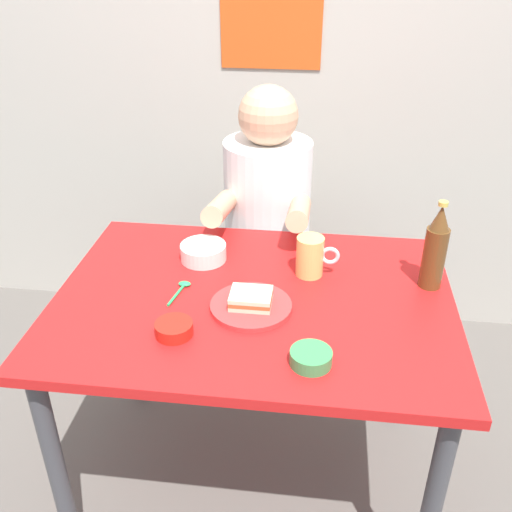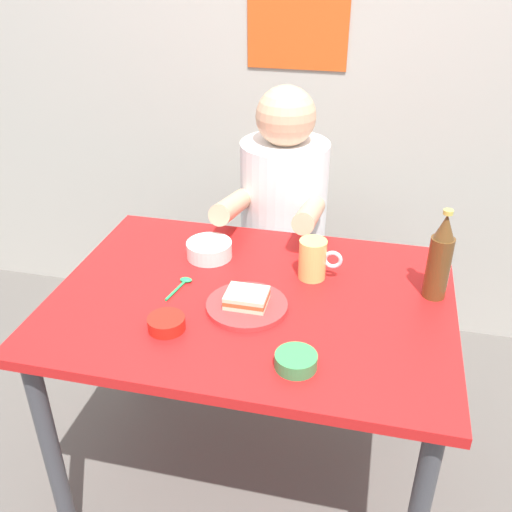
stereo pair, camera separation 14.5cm
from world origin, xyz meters
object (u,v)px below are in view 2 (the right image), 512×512
(dining_table, at_px, (252,323))
(beer_mug, at_px, (313,259))
(beer_bottle, at_px, (440,258))
(person_seated, at_px, (283,198))
(sandwich, at_px, (246,298))
(plate_orange, at_px, (246,305))
(rice_bowl_white, at_px, (209,249))
(stool, at_px, (281,291))

(dining_table, distance_m, beer_mug, 0.25)
(beer_bottle, bearing_deg, dining_table, -166.52)
(dining_table, height_order, beer_bottle, beer_bottle)
(person_seated, height_order, beer_bottle, person_seated)
(beer_mug, xyz_separation_m, beer_bottle, (0.34, -0.02, 0.06))
(sandwich, height_order, beer_mug, beer_mug)
(dining_table, xyz_separation_m, plate_orange, (-0.00, -0.06, 0.10))
(person_seated, bearing_deg, beer_mug, -69.61)
(beer_bottle, bearing_deg, rice_bowl_white, 174.35)
(sandwich, bearing_deg, stool, 92.22)
(dining_table, xyz_separation_m, beer_mug, (0.15, 0.14, 0.15))
(beer_mug, relative_size, beer_bottle, 0.48)
(stool, bearing_deg, beer_bottle, -44.61)
(person_seated, height_order, beer_mug, person_seated)
(dining_table, distance_m, stool, 0.70)
(dining_table, bearing_deg, beer_mug, 42.58)
(stool, xyz_separation_m, beer_mug, (0.18, -0.49, 0.45))
(beer_mug, height_order, beer_bottle, beer_bottle)
(plate_orange, bearing_deg, dining_table, 86.80)
(stool, relative_size, beer_mug, 3.57)
(plate_orange, distance_m, rice_bowl_white, 0.30)
(stool, xyz_separation_m, person_seated, (0.00, -0.01, 0.42))
(beer_mug, bearing_deg, person_seated, 110.39)
(person_seated, bearing_deg, stool, 90.00)
(beer_mug, bearing_deg, sandwich, -127.95)
(sandwich, relative_size, beer_mug, 0.87)
(dining_table, bearing_deg, beer_bottle, 13.48)
(dining_table, relative_size, sandwich, 10.00)
(stool, xyz_separation_m, beer_bottle, (0.52, -0.51, 0.51))
(plate_orange, distance_m, sandwich, 0.02)
(plate_orange, xyz_separation_m, rice_bowl_white, (-0.18, 0.24, 0.02))
(plate_orange, relative_size, rice_bowl_white, 1.57)
(person_seated, height_order, sandwich, person_seated)
(rice_bowl_white, bearing_deg, beer_mug, -8.06)
(dining_table, distance_m, beer_bottle, 0.55)
(plate_orange, distance_m, beer_bottle, 0.54)
(sandwich, xyz_separation_m, beer_bottle, (0.49, 0.18, 0.09))
(stool, relative_size, beer_bottle, 1.72)
(stool, height_order, plate_orange, plate_orange)
(sandwich, bearing_deg, beer_mug, 52.05)
(dining_table, relative_size, stool, 2.44)
(stool, xyz_separation_m, plate_orange, (0.03, -0.69, 0.40))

